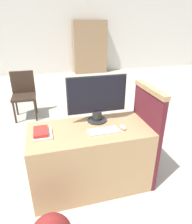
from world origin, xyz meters
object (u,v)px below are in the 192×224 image
Objects in this scene: keyboard at (103,131)px; mouse at (123,127)px; far_chair at (24,92)px; monitor at (97,99)px; book_stack at (42,133)px.

mouse is at bearing 2.02° from keyboard.
mouse is 2.53m from far_chair.
far_chair reaches higher than mouse.
monitor is at bearing 131.36° from mouse.
keyboard is 2.44m from far_chair.
monitor is 6.28× the size of mouse.
keyboard is at bearing -177.98° from mouse.
mouse is at bearing -5.98° from book_stack.
book_stack is (-0.61, 0.09, 0.02)m from keyboard.
monitor reaches higher than keyboard.
monitor is 2.83× the size of book_stack.
book_stack is 2.19m from far_chair.
mouse reaches higher than keyboard.
monitor is 2.09× the size of keyboard.
keyboard is 0.62m from book_stack.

